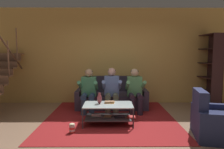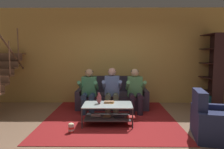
{
  "view_description": "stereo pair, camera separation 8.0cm",
  "coord_description": "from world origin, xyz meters",
  "views": [
    {
      "loc": [
        -0.08,
        -3.73,
        1.52
      ],
      "look_at": [
        -0.05,
        0.88,
        1.04
      ],
      "focal_mm": 32.0,
      "sensor_mm": 36.0,
      "label": 1
    },
    {
      "loc": [
        -0.0,
        -3.73,
        1.52
      ],
      "look_at": [
        -0.05,
        0.88,
        1.04
      ],
      "focal_mm": 32.0,
      "sensor_mm": 36.0,
      "label": 2
    }
  ],
  "objects": [
    {
      "name": "back_partition",
      "position": [
        0.0,
        2.46,
        1.45
      ],
      "size": [
        8.4,
        0.12,
        2.9
      ],
      "primitive_type": "cube",
      "color": "tan",
      "rests_on": "ground"
    },
    {
      "name": "book_stack",
      "position": [
        -0.11,
        0.62,
        0.45
      ],
      "size": [
        0.23,
        0.17,
        0.04
      ],
      "color": "orange",
      "rests_on": "coffee_table"
    },
    {
      "name": "area_rug",
      "position": [
        -0.1,
        1.08,
        0.01
      ],
      "size": [
        3.0,
        3.38,
        0.01
      ],
      "color": "maroon",
      "rests_on": "ground"
    },
    {
      "name": "bookshelf",
      "position": [
        2.82,
        2.07,
        0.78
      ],
      "size": [
        0.4,
        0.9,
        2.08
      ],
      "color": "#341C1D",
      "rests_on": "ground"
    },
    {
      "name": "couch",
      "position": [
        -0.05,
        1.93,
        0.28
      ],
      "size": [
        1.97,
        0.92,
        0.86
      ],
      "color": "#3B3345",
      "rests_on": "ground"
    },
    {
      "name": "person_seated_right",
      "position": [
        0.55,
        1.38,
        0.62
      ],
      "size": [
        0.5,
        0.58,
        1.13
      ],
      "color": "#2C2130",
      "rests_on": "ground"
    },
    {
      "name": "ground",
      "position": [
        0.0,
        0.0,
        0.0
      ],
      "size": [
        16.8,
        16.8,
        0.0
      ],
      "primitive_type": "plane",
      "color": "#96745B"
    },
    {
      "name": "person_seated_middle",
      "position": [
        -0.05,
        1.38,
        0.62
      ],
      "size": [
        0.5,
        0.58,
        1.15
      ],
      "color": "#585B47",
      "rests_on": "ground"
    },
    {
      "name": "person_seated_left",
      "position": [
        -0.66,
        1.38,
        0.61
      ],
      "size": [
        0.5,
        0.58,
        1.13
      ],
      "color": "navy",
      "rests_on": "ground"
    },
    {
      "name": "vase",
      "position": [
        -0.33,
        0.56,
        0.55
      ],
      "size": [
        0.1,
        0.1,
        0.24
      ],
      "color": "brown",
      "rests_on": "coffee_table"
    },
    {
      "name": "coffee_table",
      "position": [
        -0.12,
        0.49,
        0.28
      ],
      "size": [
        1.11,
        0.63,
        0.44
      ],
      "color": "silver",
      "rests_on": "ground"
    },
    {
      "name": "popcorn_tub",
      "position": [
        -0.83,
        -0.01,
        0.1
      ],
      "size": [
        0.11,
        0.11,
        0.19
      ],
      "color": "red",
      "rests_on": "ground"
    },
    {
      "name": "armchair",
      "position": [
        1.85,
        -0.26,
        0.28
      ],
      "size": [
        1.03,
        0.99,
        0.87
      ],
      "color": "navy",
      "rests_on": "ground"
    }
  ]
}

